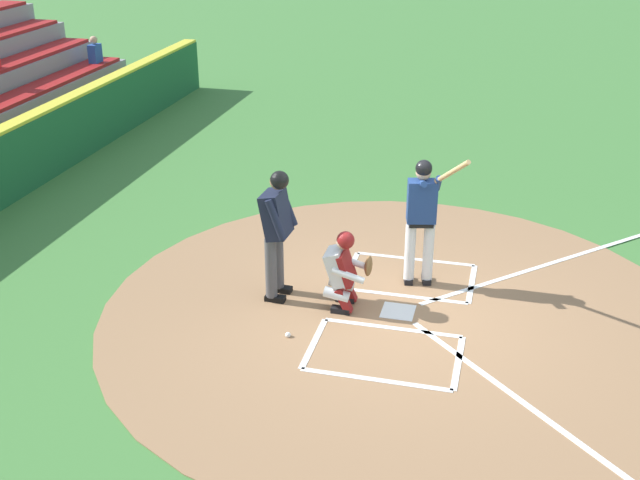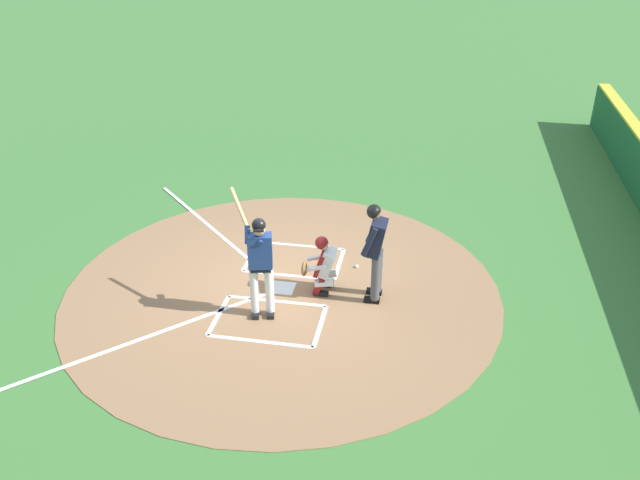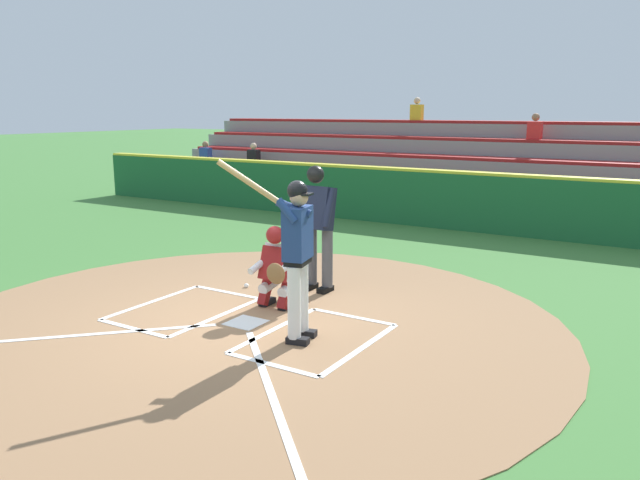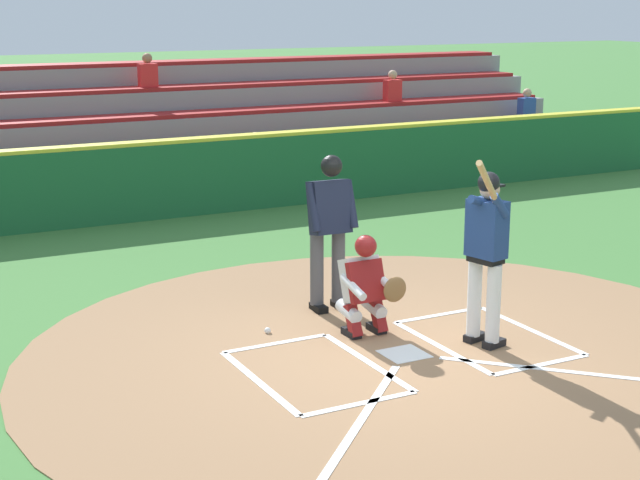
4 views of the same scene
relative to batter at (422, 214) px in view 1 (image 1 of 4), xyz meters
The scene contains 7 objects.
ground_plane 1.42m from the batter, ahead, with size 120.00×120.00×0.00m, color #427A38.
dirt_circle 1.41m from the batter, ahead, with size 8.00×8.00×0.01m, color #99704C.
home_plate_and_chalk 1.58m from the batter, 39.60° to the left, with size 7.93×4.91×0.01m.
batter is the anchor object (origin of this frame).
catcher 1.38m from the batter, 44.11° to the right, with size 0.59×0.60×1.13m.
plate_umpire 2.03m from the batter, 64.88° to the right, with size 0.59×0.43×1.86m.
baseball 2.57m from the batter, 37.08° to the right, with size 0.07×0.07×0.07m, color white.
Camera 1 is at (9.32, 1.28, 5.37)m, focal length 44.77 mm.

